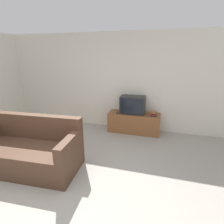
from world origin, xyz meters
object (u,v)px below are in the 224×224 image
at_px(television, 133,105).
at_px(remote_on_stand, 117,113).
at_px(tv_stand, 134,123).
at_px(couch, 30,152).
at_px(book_stack, 153,114).

relative_size(television, remote_on_stand, 4.25).
distance_m(tv_stand, couch, 2.64).
bearing_deg(remote_on_stand, tv_stand, 14.61).
bearing_deg(tv_stand, television, 142.68).
xyz_separation_m(couch, book_stack, (2.12, 2.07, 0.26)).
relative_size(couch, remote_on_stand, 12.33).
xyz_separation_m(tv_stand, television, (-0.05, 0.04, 0.49)).
bearing_deg(couch, remote_on_stand, 55.90).
height_order(tv_stand, book_stack, book_stack).
relative_size(television, book_stack, 3.03).
height_order(couch, book_stack, couch).
bearing_deg(book_stack, remote_on_stand, -174.54).
xyz_separation_m(tv_stand, remote_on_stand, (-0.44, -0.12, 0.28)).
bearing_deg(television, book_stack, -6.79).
bearing_deg(couch, television, 50.41).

